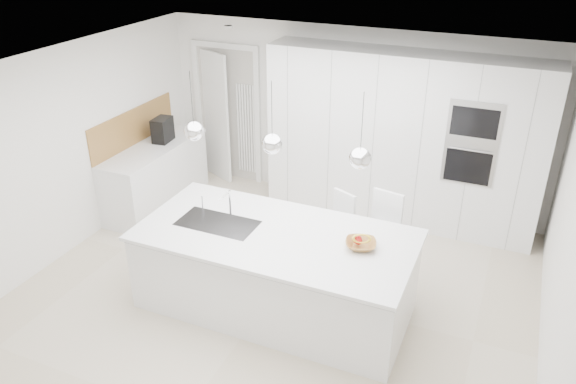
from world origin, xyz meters
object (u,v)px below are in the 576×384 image
at_px(island_base, 274,274).
at_px(fruit_bowl, 361,244).
at_px(bar_stool_right, 382,243).
at_px(bar_stool_left, 339,237).
at_px(espresso_machine, 163,130).

relative_size(island_base, fruit_bowl, 9.31).
distance_m(island_base, bar_stool_right, 1.25).
bearing_deg(island_base, bar_stool_left, 64.22).
bearing_deg(espresso_machine, island_base, -40.67).
bearing_deg(fruit_bowl, bar_stool_left, 121.34).
height_order(island_base, fruit_bowl, fruit_bowl).
bearing_deg(fruit_bowl, island_base, -171.17).
bearing_deg(bar_stool_left, bar_stool_right, 20.31).
distance_m(island_base, espresso_machine, 3.14).
distance_m(island_base, fruit_bowl, 1.02).
bearing_deg(bar_stool_right, bar_stool_left, -173.74).
distance_m(fruit_bowl, bar_stool_right, 0.80).
xyz_separation_m(fruit_bowl, espresso_machine, (-3.40, 1.61, 0.13)).
bearing_deg(espresso_machine, bar_stool_right, -20.80).
distance_m(bar_stool_left, bar_stool_right, 0.51).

